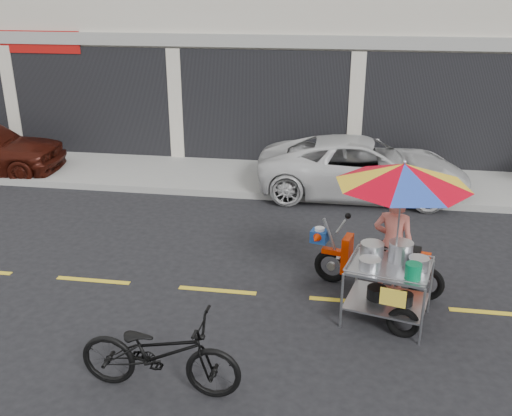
# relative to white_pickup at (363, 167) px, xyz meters

# --- Properties ---
(ground) EXTENTS (90.00, 90.00, 0.00)m
(ground) POSITION_rel_white_pickup_xyz_m (-0.20, -4.70, -0.63)
(ground) COLOR black
(sidewalk) EXTENTS (45.00, 3.00, 0.15)m
(sidewalk) POSITION_rel_white_pickup_xyz_m (-0.20, 0.80, -0.55)
(sidewalk) COLOR gray
(sidewalk) RESTS_ON ground
(centerline) EXTENTS (42.00, 0.10, 0.01)m
(centerline) POSITION_rel_white_pickup_xyz_m (-0.20, -4.70, -0.63)
(centerline) COLOR gold
(centerline) RESTS_ON ground
(white_pickup) EXTENTS (4.58, 2.20, 1.26)m
(white_pickup) POSITION_rel_white_pickup_xyz_m (0.00, 0.00, 0.00)
(white_pickup) COLOR silver
(white_pickup) RESTS_ON ground
(near_bicycle) EXTENTS (1.90, 0.71, 0.99)m
(near_bicycle) POSITION_rel_white_pickup_xyz_m (-2.33, -7.01, -0.14)
(near_bicycle) COLOR black
(near_bicycle) RESTS_ON ground
(food_vendor_rig) EXTENTS (2.27, 2.18, 2.29)m
(food_vendor_rig) POSITION_rel_white_pickup_xyz_m (0.32, -4.79, 0.81)
(food_vendor_rig) COLOR black
(food_vendor_rig) RESTS_ON ground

